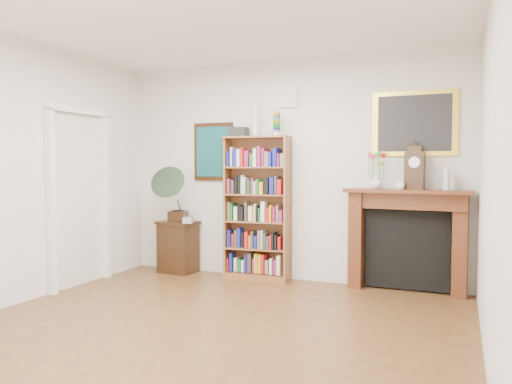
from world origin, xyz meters
TOP-DOWN VIEW (x-y plane):
  - room at (0.00, 0.00)m, footprint 4.51×5.01m
  - door_casing at (-2.21, 1.20)m, footprint 0.08×1.02m
  - teal_poster at (-1.05, 2.48)m, footprint 0.58×0.04m
  - small_picture at (0.00, 2.48)m, footprint 0.26×0.04m
  - gilt_painting at (1.55, 2.48)m, footprint 0.95×0.04m
  - bookshelf at (-0.35, 2.33)m, footprint 0.87×0.37m
  - side_cabinet at (-1.50, 2.29)m, footprint 0.55×0.43m
  - fireplace at (1.49, 2.40)m, footprint 1.43×0.43m
  - gramophone at (-1.51, 2.19)m, footprint 0.56×0.65m
  - cd_stack at (-1.26, 2.14)m, footprint 0.15×0.15m
  - mantel_clock at (1.58, 2.34)m, footprint 0.23×0.15m
  - flower_vase at (1.14, 2.35)m, footprint 0.17×0.17m
  - teacup at (1.43, 2.25)m, footprint 0.13×0.13m
  - bottle_left at (1.91, 2.33)m, footprint 0.07×0.07m
  - bottle_right at (1.96, 2.36)m, footprint 0.06×0.06m

SIDE VIEW (x-z plane):
  - side_cabinet at x=-1.50m, z-range 0.00..0.70m
  - fireplace at x=1.49m, z-range 0.11..1.30m
  - cd_stack at x=-1.26m, z-range 0.70..0.78m
  - bookshelf at x=-0.35m, z-range -0.03..2.08m
  - gramophone at x=-1.51m, z-range 0.75..1.50m
  - teacup at x=1.43m, z-range 1.19..1.27m
  - door_casing at x=-2.21m, z-range 0.18..2.35m
  - flower_vase at x=1.14m, z-range 1.19..1.35m
  - bottle_right at x=1.96m, z-range 1.19..1.39m
  - bottle_left at x=1.91m, z-range 1.19..1.43m
  - room at x=0.00m, z-range -0.01..2.81m
  - mantel_clock at x=1.58m, z-range 1.18..1.67m
  - teal_poster at x=-1.05m, z-range 1.26..2.04m
  - gilt_painting at x=1.55m, z-range 1.58..2.33m
  - small_picture at x=0.00m, z-range 2.20..2.50m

